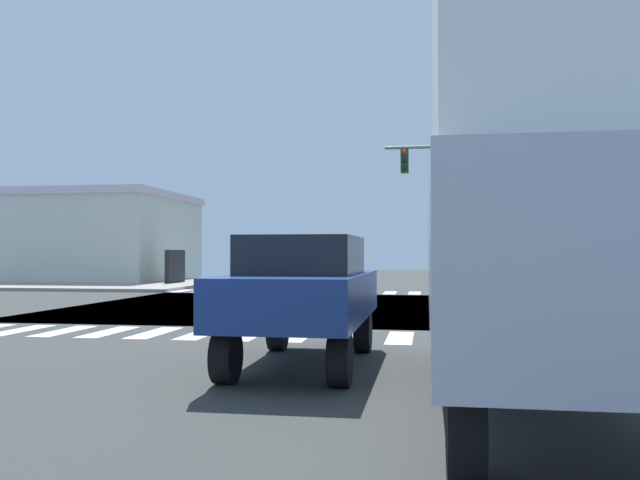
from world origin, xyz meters
name	(u,v)px	position (x,y,z in m)	size (l,w,h in m)	color
ground	(304,307)	(0.00, 0.00, -0.03)	(90.00, 90.00, 0.05)	#353836
sidewalk_corner_ne	(633,288)	(13.00, 12.00, 0.07)	(12.00, 12.00, 0.14)	gray
sidewalk_corner_nw	(100,283)	(-13.00, 12.00, 0.07)	(12.00, 12.00, 0.14)	gray
crosswalk_near	(225,334)	(-0.25, -7.30, 0.00)	(13.50, 2.00, 0.01)	silver
crosswalk_far	(330,292)	(-0.25, 7.30, 0.00)	(13.50, 2.00, 0.01)	silver
traffic_signal_mast	(486,176)	(6.14, 7.32, 4.73)	(6.85, 0.55, 6.39)	gray
street_lamp	(497,204)	(7.79, 19.62, 4.49)	(1.78, 0.32, 7.44)	gray
bank_building	(60,238)	(-17.52, 15.90, 2.55)	(15.85, 9.61, 5.09)	silver
sedan_nearside_1	(304,289)	(2.00, -10.71, 1.12)	(1.80, 4.30, 1.88)	black
sedan_farside_2	(331,262)	(-2.00, 19.73, 1.12)	(1.80, 4.30, 1.88)	black
sedan_queued_3	(330,259)	(-5.00, 40.02, 1.12)	(1.80, 4.30, 1.88)	black
box_truck_middle_1	(548,162)	(5.00, -13.17, 2.56)	(2.40, 7.20, 4.85)	black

